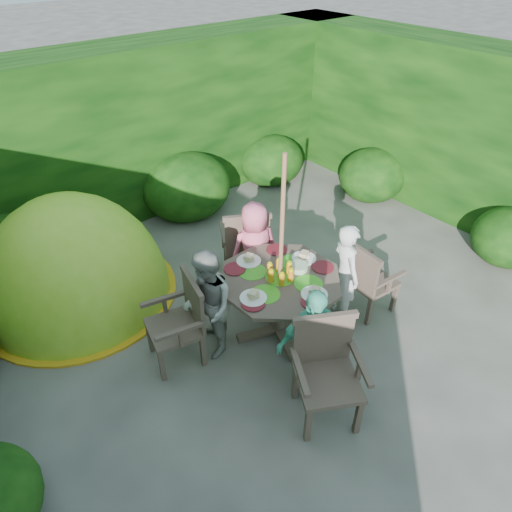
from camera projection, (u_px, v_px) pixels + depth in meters
ground at (306, 342)px, 5.16m from camera, size 60.00×60.00×0.00m
hedge_enclosure at (231, 201)px, 5.25m from camera, size 9.00×9.00×2.50m
patio_table at (280, 286)px, 4.92m from camera, size 1.74×1.74×0.95m
parasol_pole at (281, 254)px, 4.66m from camera, size 0.06×0.06×2.20m
garden_chair_right at (367, 278)px, 5.30m from camera, size 0.54×0.59×0.92m
garden_chair_left at (181, 320)px, 4.71m from camera, size 0.63×0.68×0.96m
garden_chair_back at (246, 243)px, 5.82m from camera, size 0.78×0.76×1.00m
garden_chair_front at (326, 369)px, 4.17m from camera, size 0.79×0.77×1.02m
child_right at (345, 273)px, 5.15m from camera, size 0.44×0.54×1.27m
child_left at (208, 305)px, 4.71m from camera, size 0.68×0.76×1.28m
child_back at (255, 249)px, 5.55m from camera, size 0.70×0.57×1.25m
child_front at (311, 341)px, 4.34m from camera, size 0.78×0.51×1.23m
dome_tent at (82, 296)px, 5.80m from camera, size 2.86×2.86×2.73m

